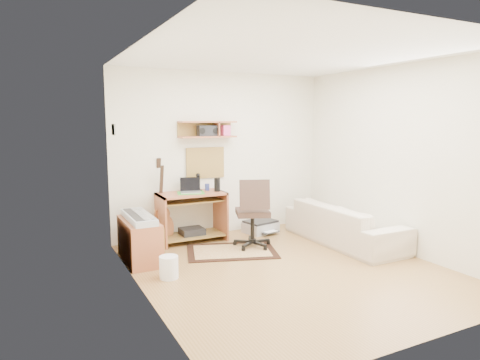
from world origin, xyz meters
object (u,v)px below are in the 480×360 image
desk (192,217)px  printer (260,227)px  task_chair (253,212)px  sofa (344,217)px  cabinet (139,241)px

desk → printer: (1.19, -0.04, -0.29)m
desk → task_chair: (0.68, -0.70, 0.14)m
task_chair → sofa: task_chair is taller
printer → desk: bearing=166.0°
desk → task_chair: bearing=-46.2°
cabinet → printer: cabinet is taller
desk → sofa: sofa is taller
task_chair → printer: size_ratio=2.05×
sofa → cabinet: bearing=79.4°
task_chair → cabinet: 1.64m
task_chair → cabinet: bearing=-163.7°
cabinet → printer: 2.20m
desk → cabinet: desk is taller
printer → sofa: (0.83, -1.09, 0.31)m
task_chair → sofa: size_ratio=0.51×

